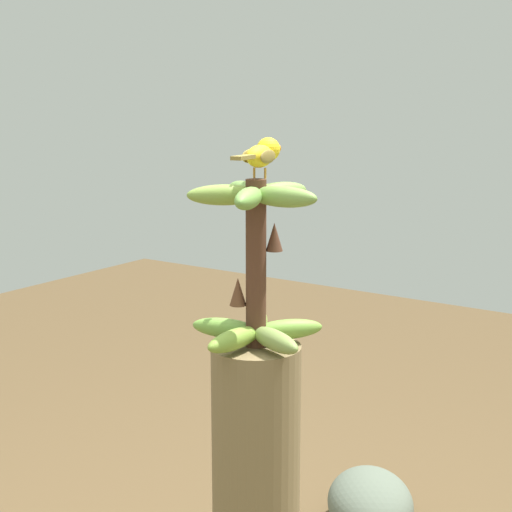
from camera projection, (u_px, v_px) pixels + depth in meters
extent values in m
cylinder|color=#4C2D1E|center=(256.00, 264.00, 1.61)|extent=(0.04, 0.04, 0.36)
ellipsoid|color=olive|center=(275.00, 340.00, 1.58)|extent=(0.16, 0.10, 0.04)
ellipsoid|color=#72A23B|center=(288.00, 329.00, 1.66)|extent=(0.13, 0.15, 0.04)
ellipsoid|color=olive|center=(258.00, 322.00, 1.71)|extent=(0.12, 0.16, 0.04)
ellipsoid|color=#6FA13E|center=(225.00, 328.00, 1.66)|extent=(0.16, 0.08, 0.04)
ellipsoid|color=olive|center=(234.00, 340.00, 1.59)|extent=(0.06, 0.16, 0.04)
ellipsoid|color=#6C9F44|center=(249.00, 198.00, 1.52)|extent=(0.10, 0.16, 0.04)
ellipsoid|color=#739944|center=(283.00, 197.00, 1.55)|extent=(0.16, 0.05, 0.04)
ellipsoid|color=olive|center=(279.00, 192.00, 1.62)|extent=(0.08, 0.16, 0.04)
ellipsoid|color=#6B9645|center=(244.00, 191.00, 1.64)|extent=(0.15, 0.12, 0.04)
ellipsoid|color=olive|center=(225.00, 195.00, 1.58)|extent=(0.15, 0.13, 0.04)
cone|color=#4C2D1E|center=(274.00, 237.00, 1.61)|extent=(0.04, 0.04, 0.06)
cone|color=brown|center=(238.00, 292.00, 1.63)|extent=(0.04, 0.04, 0.06)
cylinder|color=#C68933|center=(265.00, 173.00, 1.59)|extent=(0.00, 0.00, 0.02)
cylinder|color=#C68933|center=(254.00, 173.00, 1.60)|extent=(0.00, 0.00, 0.02)
ellipsoid|color=yellow|center=(260.00, 156.00, 1.59)|extent=(0.06, 0.10, 0.05)
ellipsoid|color=olive|center=(268.00, 157.00, 1.57)|extent=(0.02, 0.07, 0.03)
ellipsoid|color=olive|center=(250.00, 156.00, 1.59)|extent=(0.02, 0.07, 0.03)
cube|color=olive|center=(243.00, 157.00, 1.52)|extent=(0.03, 0.07, 0.01)
sphere|color=yellow|center=(268.00, 149.00, 1.62)|extent=(0.05, 0.05, 0.05)
sphere|color=black|center=(261.00, 147.00, 1.63)|extent=(0.01, 0.01, 0.01)
cone|color=orange|center=(275.00, 148.00, 1.65)|extent=(0.02, 0.03, 0.02)
ellipsoid|color=#5B6656|center=(370.00, 503.00, 2.64)|extent=(0.45, 0.48, 0.21)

